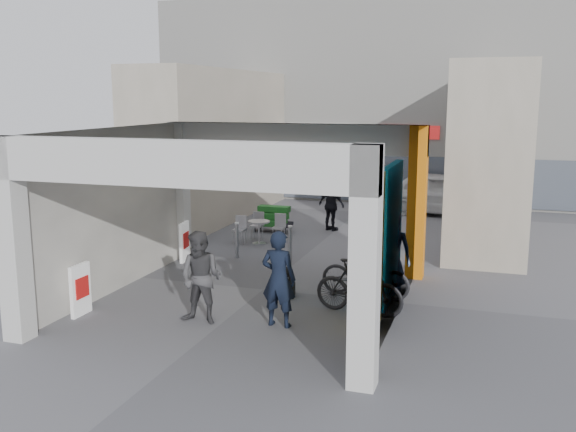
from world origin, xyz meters
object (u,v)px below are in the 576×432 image
(man_elderly, at_px, (391,249))
(bicycle_rear, at_px, (359,287))
(man_crates, at_px, (332,205))
(produce_stand, at_px, (273,222))
(white_van, at_px, (444,193))
(bicycle_front, at_px, (365,274))
(cafe_set, at_px, (259,232))
(man_back_turned, at_px, (201,278))
(border_collie, at_px, (287,284))
(man_with_dog, at_px, (279,279))

(man_elderly, bearing_deg, bicycle_rear, -102.62)
(bicycle_rear, bearing_deg, man_crates, 27.43)
(produce_stand, bearing_deg, white_van, 21.80)
(bicycle_front, distance_m, bicycle_rear, 1.09)
(man_elderly, relative_size, man_crates, 1.09)
(cafe_set, distance_m, bicycle_front, 5.78)
(man_back_turned, xyz_separation_m, white_van, (3.32, 12.68, -0.10))
(border_collie, xyz_separation_m, man_crates, (-0.80, 6.90, 0.52))
(man_with_dog, distance_m, man_crates, 8.60)
(cafe_set, distance_m, produce_stand, 1.43)
(produce_stand, distance_m, man_back_turned, 8.24)
(cafe_set, relative_size, man_back_turned, 0.76)
(produce_stand, relative_size, man_elderly, 0.67)
(bicycle_rear, bearing_deg, man_with_dog, 140.19)
(border_collie, distance_m, bicycle_rear, 1.74)
(man_with_dog, relative_size, man_back_turned, 1.03)
(man_with_dog, distance_m, man_elderly, 3.33)
(produce_stand, relative_size, bicycle_front, 0.62)
(cafe_set, bearing_deg, bicycle_rear, -52.57)
(produce_stand, bearing_deg, border_collie, -90.02)
(man_with_dog, bearing_deg, man_elderly, -114.42)
(border_collie, relative_size, man_elderly, 0.41)
(man_with_dog, bearing_deg, bicycle_rear, -135.68)
(cafe_set, xyz_separation_m, bicycle_rear, (4.05, -5.29, 0.25))
(man_with_dog, xyz_separation_m, man_back_turned, (-1.41, -0.29, -0.03))
(man_back_turned, distance_m, man_crates, 8.81)
(man_crates, bearing_deg, bicycle_front, 134.22)
(man_back_turned, relative_size, man_elderly, 0.98)
(man_with_dog, bearing_deg, man_back_turned, 15.05)
(cafe_set, distance_m, white_van, 7.65)
(man_with_dog, xyz_separation_m, man_elderly, (1.56, 2.94, -0.01))
(man_crates, distance_m, white_van, 4.95)
(border_collie, height_order, man_elderly, man_elderly)
(man_elderly, xyz_separation_m, white_van, (0.36, 9.45, -0.12))
(man_back_turned, xyz_separation_m, bicycle_rear, (2.66, 1.37, -0.33))
(produce_stand, relative_size, bicycle_rear, 0.66)
(man_elderly, height_order, white_van, man_elderly)
(man_crates, height_order, bicycle_rear, man_crates)
(bicycle_rear, bearing_deg, cafe_set, 46.77)
(man_with_dog, xyz_separation_m, bicycle_front, (1.16, 2.17, -0.39))
(man_crates, height_order, white_van, man_crates)
(produce_stand, relative_size, border_collie, 1.63)
(man_with_dog, relative_size, man_elderly, 1.01)
(border_collie, relative_size, bicycle_front, 0.38)
(produce_stand, height_order, bicycle_rear, bicycle_rear)
(cafe_set, relative_size, man_with_dog, 0.73)
(border_collie, relative_size, bicycle_rear, 0.41)
(cafe_set, bearing_deg, man_with_dog, -66.36)
(man_back_turned, relative_size, man_crates, 1.06)
(bicycle_front, bearing_deg, man_crates, 25.95)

